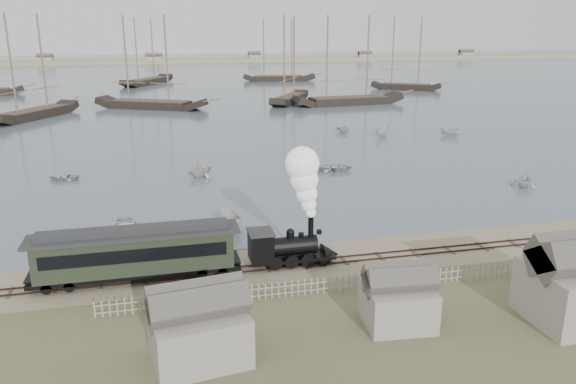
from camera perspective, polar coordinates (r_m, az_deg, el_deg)
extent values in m
plane|color=gray|center=(45.33, 2.45, -6.21)|extent=(600.00, 600.00, 0.00)
cube|color=#435660|center=(211.22, -10.46, 11.52)|extent=(600.00, 336.00, 0.06)
cube|color=#32201B|center=(43.09, 3.37, -7.33)|extent=(120.00, 0.08, 0.12)
cube|color=#32201B|center=(43.96, 2.99, -6.82)|extent=(120.00, 0.08, 0.12)
cube|color=#3A2F25|center=(43.55, 3.17, -7.16)|extent=(120.00, 1.80, 0.06)
cube|color=tan|center=(290.93, -11.41, 12.77)|extent=(500.00, 20.00, 1.80)
cube|color=black|center=(42.78, 0.48, -6.64)|extent=(6.37, 1.87, 0.23)
cylinder|color=black|center=(42.34, -0.02, -5.52)|extent=(3.93, 1.40, 1.40)
cube|color=black|center=(41.88, -2.77, -5.52)|extent=(1.69, 2.06, 2.15)
cube|color=#2A2A2D|center=(41.47, -2.79, -4.09)|extent=(1.87, 2.25, 0.11)
cylinder|color=black|center=(42.31, 2.33, -3.72)|extent=(0.41, 0.41, 1.50)
sphere|color=black|center=(41.98, 0.23, -4.11)|extent=(0.60, 0.60, 0.60)
cone|color=black|center=(43.58, 4.33, -6.38)|extent=(1.31, 1.87, 1.87)
cube|color=black|center=(42.59, 3.18, -4.06)|extent=(0.33, 0.33, 0.33)
cube|color=black|center=(41.74, -15.05, -7.77)|extent=(14.57, 2.39, 0.36)
cube|color=black|center=(41.18, -15.20, -5.92)|extent=(13.53, 2.60, 2.60)
cube|color=black|center=(39.86, -15.26, -6.29)|extent=(12.49, 0.06, 0.94)
cube|color=black|center=(42.31, -15.19, -4.93)|extent=(12.49, 0.06, 0.94)
cube|color=#2A2A2D|center=(40.69, -15.34, -4.16)|extent=(14.57, 2.81, 0.19)
cube|color=#2A2A2D|center=(40.59, -15.37, -3.75)|extent=(13.01, 1.25, 0.47)
imported|color=beige|center=(43.88, -20.87, -7.56)|extent=(3.90, 4.64, 0.82)
imported|color=beige|center=(52.22, -16.14, -3.22)|extent=(4.07, 3.16, 0.77)
imported|color=beige|center=(68.13, -8.96, 2.28)|extent=(4.33, 4.51, 1.83)
imported|color=beige|center=(50.80, -5.93, -2.82)|extent=(3.83, 2.16, 1.40)
imported|color=beige|center=(70.56, 4.82, 2.53)|extent=(3.97, 4.90, 0.89)
imported|color=beige|center=(68.56, 22.89, 1.18)|extent=(4.09, 4.18, 1.67)
imported|color=beige|center=(93.99, 9.56, 6.09)|extent=(3.89, 4.02, 1.57)
imported|color=beige|center=(71.28, -21.85, 1.45)|extent=(3.16, 3.93, 0.72)
imported|color=beige|center=(96.34, 5.57, 6.51)|extent=(3.98, 3.83, 1.62)
imported|color=beige|center=(96.86, 16.11, 5.91)|extent=(3.43, 3.35, 1.35)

